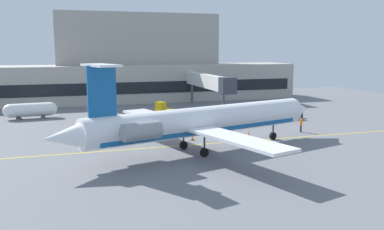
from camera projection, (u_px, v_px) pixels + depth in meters
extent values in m
cube|color=slate|center=(211.00, 151.00, 45.57)|extent=(120.00, 120.00, 0.10)
cube|color=yellow|center=(201.00, 144.00, 48.47)|extent=(108.00, 0.24, 0.01)
cube|color=red|center=(86.00, 134.00, 54.11)|extent=(0.30, 8.00, 0.01)
cube|color=#ADA89E|center=(121.00, 83.00, 86.67)|extent=(74.44, 10.61, 7.53)
cube|color=#9F9A91|center=(138.00, 39.00, 88.97)|extent=(33.90, 7.43, 10.67)
cube|color=black|center=(125.00, 88.00, 81.72)|extent=(71.46, 0.12, 2.30)
cube|color=silver|center=(205.00, 81.00, 76.39)|extent=(1.40, 19.22, 2.40)
cube|color=#2D333D|center=(228.00, 86.00, 66.50)|extent=(2.40, 2.00, 2.64)
cylinder|color=#4C4C51|center=(192.00, 93.00, 84.51)|extent=(0.44, 0.44, 3.88)
cylinder|color=#4C4C51|center=(223.00, 104.00, 68.60)|extent=(0.44, 0.44, 3.88)
cylinder|color=white|center=(204.00, 121.00, 44.73)|extent=(26.90, 10.54, 3.02)
cube|color=#145999|center=(204.00, 128.00, 44.86)|extent=(24.21, 9.48, 0.54)
cone|color=white|center=(298.00, 110.00, 52.82)|extent=(4.02, 3.78, 2.96)
cone|color=white|center=(65.00, 137.00, 36.48)|extent=(4.49, 3.57, 2.57)
cube|color=white|center=(156.00, 117.00, 50.06)|extent=(6.36, 12.44, 0.28)
cube|color=white|center=(238.00, 139.00, 37.73)|extent=(6.36, 12.44, 0.28)
cylinder|color=gray|center=(120.00, 123.00, 41.85)|extent=(3.95, 2.62, 1.66)
cylinder|color=gray|center=(142.00, 131.00, 37.95)|extent=(3.95, 2.62, 1.66)
cube|color=#145999|center=(102.00, 91.00, 37.82)|extent=(2.68, 1.00, 4.63)
cube|color=white|center=(101.00, 65.00, 37.46)|extent=(3.39, 5.24, 0.20)
cylinder|color=#3F3F44|center=(273.00, 128.00, 50.75)|extent=(0.20, 0.20, 1.37)
cylinder|color=black|center=(273.00, 136.00, 50.89)|extent=(0.96, 0.59, 0.90)
cylinder|color=#3F3F44|center=(184.00, 137.00, 45.90)|extent=(0.20, 0.20, 1.37)
cylinder|color=black|center=(184.00, 145.00, 46.05)|extent=(0.96, 0.59, 0.90)
cylinder|color=#3F3F44|center=(204.00, 144.00, 42.69)|extent=(0.20, 0.20, 1.37)
cylinder|color=black|center=(204.00, 152.00, 42.83)|extent=(0.96, 0.59, 0.90)
cube|color=#19389E|center=(292.00, 115.00, 66.16)|extent=(3.25, 1.93, 0.49)
cube|color=navy|center=(288.00, 110.00, 65.65)|extent=(1.41, 1.52, 1.20)
cylinder|color=black|center=(290.00, 117.00, 65.06)|extent=(0.73, 0.38, 0.70)
cylinder|color=black|center=(284.00, 116.00, 66.40)|extent=(0.73, 0.38, 0.70)
cylinder|color=black|center=(301.00, 116.00, 65.99)|extent=(0.73, 0.38, 0.70)
cylinder|color=black|center=(294.00, 115.00, 67.33)|extent=(0.73, 0.38, 0.70)
cube|color=#E5B20C|center=(164.00, 111.00, 69.72)|extent=(3.33, 2.86, 0.52)
cube|color=#C3970A|center=(161.00, 106.00, 69.01)|extent=(1.74, 1.91, 1.36)
cylinder|color=black|center=(163.00, 114.00, 68.46)|extent=(0.75, 0.57, 0.70)
cylinder|color=black|center=(156.00, 113.00, 69.66)|extent=(0.75, 0.57, 0.70)
cylinder|color=black|center=(172.00, 113.00, 69.86)|extent=(0.75, 0.57, 0.70)
cylinder|color=black|center=(165.00, 111.00, 71.06)|extent=(0.75, 0.57, 0.70)
cylinder|color=white|center=(30.00, 110.00, 65.71)|extent=(6.21, 2.76, 2.13)
sphere|color=white|center=(51.00, 109.00, 66.91)|extent=(2.08, 2.08, 2.08)
sphere|color=white|center=(10.00, 111.00, 64.51)|extent=(2.08, 2.08, 2.08)
cube|color=#59595B|center=(19.00, 118.00, 65.37)|extent=(0.60, 1.91, 0.35)
cube|color=#59595B|center=(43.00, 117.00, 66.45)|extent=(0.60, 1.91, 0.35)
cylinder|color=#191E33|center=(301.00, 129.00, 55.39)|extent=(0.18, 0.18, 0.91)
cylinder|color=#191E33|center=(301.00, 129.00, 55.19)|extent=(0.18, 0.18, 0.91)
cylinder|color=orange|center=(301.00, 123.00, 55.17)|extent=(0.34, 0.34, 0.68)
sphere|color=tan|center=(301.00, 119.00, 55.09)|extent=(0.24, 0.24, 0.24)
cylinder|color=orange|center=(301.00, 120.00, 55.32)|extent=(0.21, 0.40, 0.50)
cylinder|color=#F2590C|center=(301.00, 118.00, 55.29)|extent=(0.06, 0.06, 0.28)
cylinder|color=orange|center=(302.00, 120.00, 54.89)|extent=(0.21, 0.40, 0.50)
cylinder|color=#F2590C|center=(302.00, 119.00, 54.85)|extent=(0.06, 0.06, 0.28)
cone|color=orange|center=(193.00, 138.00, 50.55)|extent=(0.36, 0.36, 0.55)
cube|color=black|center=(193.00, 140.00, 50.59)|extent=(0.47, 0.47, 0.04)
cone|color=orange|center=(249.00, 134.00, 53.13)|extent=(0.36, 0.36, 0.55)
cube|color=black|center=(248.00, 136.00, 53.17)|extent=(0.47, 0.47, 0.04)
cone|color=orange|center=(267.00, 142.00, 48.51)|extent=(0.36, 0.36, 0.55)
cube|color=black|center=(267.00, 144.00, 48.55)|extent=(0.47, 0.47, 0.04)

